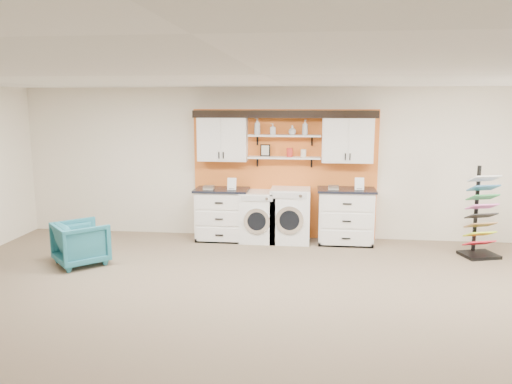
# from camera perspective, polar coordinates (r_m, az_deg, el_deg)

# --- Properties ---
(floor) EXTENTS (10.00, 10.00, 0.00)m
(floor) POSITION_cam_1_polar(r_m,az_deg,el_deg) (5.85, 0.82, -15.32)
(floor) COLOR #806B56
(floor) RESTS_ON ground
(ceiling) EXTENTS (10.00, 10.00, 0.00)m
(ceiling) POSITION_cam_1_polar(r_m,az_deg,el_deg) (5.29, 0.90, 13.25)
(ceiling) COLOR white
(ceiling) RESTS_ON wall_back
(wall_back) EXTENTS (10.00, 0.00, 10.00)m
(wall_back) POSITION_cam_1_polar(r_m,az_deg,el_deg) (9.33, 3.29, 3.28)
(wall_back) COLOR silver
(wall_back) RESTS_ON floor
(accent_panel) EXTENTS (3.40, 0.07, 2.40)m
(accent_panel) POSITION_cam_1_polar(r_m,az_deg,el_deg) (9.32, 3.27, 2.04)
(accent_panel) COLOR orange
(accent_panel) RESTS_ON wall_back
(upper_cabinet_left) EXTENTS (0.90, 0.35, 0.84)m
(upper_cabinet_left) POSITION_cam_1_polar(r_m,az_deg,el_deg) (9.22, -3.83, 6.19)
(upper_cabinet_left) COLOR white
(upper_cabinet_left) RESTS_ON wall_back
(upper_cabinet_right) EXTENTS (0.90, 0.35, 0.84)m
(upper_cabinet_right) POSITION_cam_1_polar(r_m,az_deg,el_deg) (9.09, 10.42, 5.99)
(upper_cabinet_right) COLOR white
(upper_cabinet_right) RESTS_ON wall_back
(shelf_lower) EXTENTS (1.32, 0.28, 0.03)m
(shelf_lower) POSITION_cam_1_polar(r_m,az_deg,el_deg) (9.12, 3.23, 3.94)
(shelf_lower) COLOR white
(shelf_lower) RESTS_ON wall_back
(shelf_upper) EXTENTS (1.32, 0.28, 0.03)m
(shelf_upper) POSITION_cam_1_polar(r_m,az_deg,el_deg) (9.09, 3.25, 6.45)
(shelf_upper) COLOR white
(shelf_upper) RESTS_ON wall_back
(crown_molding) EXTENTS (3.30, 0.41, 0.13)m
(crown_molding) POSITION_cam_1_polar(r_m,az_deg,el_deg) (9.08, 3.28, 8.96)
(crown_molding) COLOR black
(crown_molding) RESTS_ON wall_back
(picture_frame) EXTENTS (0.18, 0.02, 0.22)m
(picture_frame) POSITION_cam_1_polar(r_m,az_deg,el_deg) (9.18, 1.06, 4.78)
(picture_frame) COLOR black
(picture_frame) RESTS_ON shelf_lower
(canister_red) EXTENTS (0.11, 0.11, 0.16)m
(canister_red) POSITION_cam_1_polar(r_m,az_deg,el_deg) (9.11, 3.86, 4.53)
(canister_red) COLOR red
(canister_red) RESTS_ON shelf_lower
(canister_cream) EXTENTS (0.10, 0.10, 0.14)m
(canister_cream) POSITION_cam_1_polar(r_m,az_deg,el_deg) (9.10, 5.44, 4.44)
(canister_cream) COLOR silver
(canister_cream) RESTS_ON shelf_lower
(base_cabinet_left) EXTENTS (0.98, 0.66, 0.96)m
(base_cabinet_left) POSITION_cam_1_polar(r_m,az_deg,el_deg) (9.27, -3.89, -2.55)
(base_cabinet_left) COLOR white
(base_cabinet_left) RESTS_ON floor
(base_cabinet_right) EXTENTS (1.03, 0.66, 1.00)m
(base_cabinet_right) POSITION_cam_1_polar(r_m,az_deg,el_deg) (9.14, 10.20, -2.74)
(base_cabinet_right) COLOR white
(base_cabinet_right) RESTS_ON floor
(washer) EXTENTS (0.66, 0.71, 0.92)m
(washer) POSITION_cam_1_polar(r_m,az_deg,el_deg) (9.17, 0.32, -2.78)
(washer) COLOR white
(washer) RESTS_ON floor
(dryer) EXTENTS (0.71, 0.71, 0.99)m
(dryer) POSITION_cam_1_polar(r_m,az_deg,el_deg) (9.12, 3.94, -2.65)
(dryer) COLOR white
(dryer) RESTS_ON floor
(sample_rack) EXTENTS (0.66, 0.60, 1.50)m
(sample_rack) POSITION_cam_1_polar(r_m,az_deg,el_deg) (9.02, 24.24, -3.70)
(sample_rack) COLOR black
(sample_rack) RESTS_ON floor
(armchair) EXTENTS (1.04, 1.04, 0.68)m
(armchair) POSITION_cam_1_polar(r_m,az_deg,el_deg) (8.35, -19.37, -5.53)
(armchair) COLOR teal
(armchair) RESTS_ON floor
(soap_bottle_a) EXTENTS (0.16, 0.16, 0.30)m
(soap_bottle_a) POSITION_cam_1_polar(r_m,az_deg,el_deg) (9.12, 0.15, 7.51)
(soap_bottle_a) COLOR silver
(soap_bottle_a) RESTS_ON shelf_upper
(soap_bottle_b) EXTENTS (0.11, 0.11, 0.20)m
(soap_bottle_b) POSITION_cam_1_polar(r_m,az_deg,el_deg) (9.09, 1.93, 7.20)
(soap_bottle_b) COLOR silver
(soap_bottle_b) RESTS_ON shelf_upper
(soap_bottle_c) EXTENTS (0.18, 0.18, 0.17)m
(soap_bottle_c) POSITION_cam_1_polar(r_m,az_deg,el_deg) (9.07, 4.17, 7.07)
(soap_bottle_c) COLOR silver
(soap_bottle_c) RESTS_ON shelf_upper
(soap_bottle_d) EXTENTS (0.15, 0.15, 0.27)m
(soap_bottle_d) POSITION_cam_1_polar(r_m,az_deg,el_deg) (9.06, 5.62, 7.37)
(soap_bottle_d) COLOR silver
(soap_bottle_d) RESTS_ON shelf_upper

